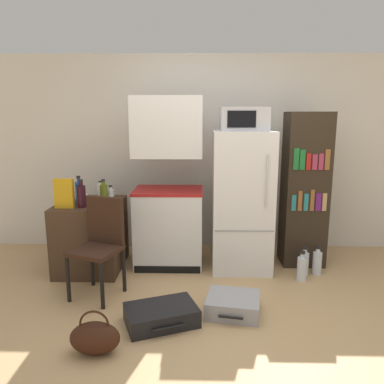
{
  "coord_description": "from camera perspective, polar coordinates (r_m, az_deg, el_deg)",
  "views": [
    {
      "loc": [
        -0.23,
        -2.73,
        1.67
      ],
      "look_at": [
        -0.31,
        0.85,
        0.94
      ],
      "focal_mm": 35.0,
      "sensor_mm": 36.0,
      "label": 1
    }
  ],
  "objects": [
    {
      "name": "suitcase_small_flat",
      "position": [
        3.23,
        -4.69,
        -18.18
      ],
      "size": [
        0.66,
        0.54,
        0.15
      ],
      "rotation": [
        0.0,
        0.0,
        0.36
      ],
      "color": "black",
      "rests_on": "ground_plane"
    },
    {
      "name": "suitcase_large_flat",
      "position": [
        3.38,
        6.28,
        -16.69
      ],
      "size": [
        0.51,
        0.47,
        0.15
      ],
      "rotation": [
        0.0,
        0.0,
        -0.18
      ],
      "color": "#99999E",
      "rests_on": "ground_plane"
    },
    {
      "name": "wall_back",
      "position": [
        4.77,
        6.4,
        5.82
      ],
      "size": [
        6.4,
        0.1,
        2.4
      ],
      "color": "silver",
      "rests_on": "ground_plane"
    },
    {
      "name": "ground_plane",
      "position": [
        3.21,
        5.46,
        -19.9
      ],
      "size": [
        24.0,
        24.0,
        0.0
      ],
      "primitive_type": "plane",
      "color": "tan"
    },
    {
      "name": "bottle_blue_soda",
      "position": [
        4.17,
        -16.81,
        0.02
      ],
      "size": [
        0.08,
        0.08,
        0.3
      ],
      "color": "#1E47A3",
      "rests_on": "side_table"
    },
    {
      "name": "bottle_olive_oil",
      "position": [
        4.11,
        -13.3,
        -0.19
      ],
      "size": [
        0.08,
        0.08,
        0.26
      ],
      "color": "#566619",
      "rests_on": "side_table"
    },
    {
      "name": "refrigerator",
      "position": [
        4.13,
        7.54,
        -1.31
      ],
      "size": [
        0.63,
        0.67,
        1.52
      ],
      "color": "white",
      "rests_on": "ground_plane"
    },
    {
      "name": "water_bottle_back",
      "position": [
        4.09,
        16.39,
        -11.06
      ],
      "size": [
        0.1,
        0.1,
        0.31
      ],
      "color": "silver",
      "rests_on": "ground_plane"
    },
    {
      "name": "microwave",
      "position": [
        4.03,
        7.87,
        10.97
      ],
      "size": [
        0.49,
        0.43,
        0.24
      ],
      "color": "#B7B7BC",
      "rests_on": "refrigerator"
    },
    {
      "name": "cereal_box",
      "position": [
        4.01,
        -18.91,
        -0.2
      ],
      "size": [
        0.19,
        0.07,
        0.3
      ],
      "color": "gold",
      "rests_on": "side_table"
    },
    {
      "name": "bowl",
      "position": [
        4.45,
        -16.54,
        -0.65
      ],
      "size": [
        0.15,
        0.15,
        0.04
      ],
      "color": "silver",
      "rests_on": "side_table"
    },
    {
      "name": "chair",
      "position": [
        3.64,
        -13.74,
        -6.86
      ],
      "size": [
        0.51,
        0.51,
        0.92
      ],
      "rotation": [
        0.0,
        0.0,
        -0.35
      ],
      "color": "black",
      "rests_on": "ground_plane"
    },
    {
      "name": "handbag",
      "position": [
        2.94,
        -14.57,
        -20.67
      ],
      "size": [
        0.36,
        0.2,
        0.33
      ],
      "color": "#33190F",
      "rests_on": "ground_plane"
    },
    {
      "name": "bottle_clear_short",
      "position": [
        4.16,
        -12.26,
        -0.46
      ],
      "size": [
        0.07,
        0.07,
        0.18
      ],
      "color": "silver",
      "rests_on": "side_table"
    },
    {
      "name": "bottle_milk_white",
      "position": [
        4.51,
        -13.76,
        0.36
      ],
      "size": [
        0.07,
        0.07,
        0.18
      ],
      "color": "white",
      "rests_on": "side_table"
    },
    {
      "name": "water_bottle_front",
      "position": [
        4.23,
        16.75,
        -10.32
      ],
      "size": [
        0.09,
        0.09,
        0.31
      ],
      "color": "silver",
      "rests_on": "ground_plane"
    },
    {
      "name": "kitchen_hutch",
      "position": [
        4.15,
        -3.63,
        0.31
      ],
      "size": [
        0.76,
        0.56,
        1.87
      ],
      "color": "white",
      "rests_on": "ground_plane"
    },
    {
      "name": "water_bottle_middle",
      "position": [
        4.29,
        18.52,
        -10.12
      ],
      "size": [
        0.1,
        0.1,
        0.31
      ],
      "color": "silver",
      "rests_on": "ground_plane"
    },
    {
      "name": "bookshelf",
      "position": [
        4.38,
        16.78,
        0.33
      ],
      "size": [
        0.47,
        0.4,
        1.71
      ],
      "color": "#2D2319",
      "rests_on": "ground_plane"
    },
    {
      "name": "bottle_wine_dark",
      "position": [
        3.99,
        -16.48,
        -0.53
      ],
      "size": [
        0.09,
        0.09,
        0.29
      ],
      "color": "black",
      "rests_on": "side_table"
    },
    {
      "name": "side_table",
      "position": [
        4.31,
        -15.08,
        -6.38
      ],
      "size": [
        0.67,
        0.79,
        0.75
      ],
      "color": "#422D1E",
      "rests_on": "ground_plane"
    }
  ]
}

